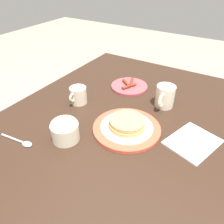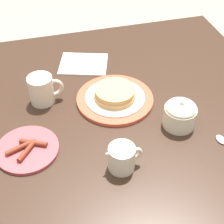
# 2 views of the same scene
# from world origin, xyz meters

# --- Properties ---
(ground_plane) EXTENTS (8.00, 8.00, 0.00)m
(ground_plane) POSITION_xyz_m (0.00, 0.00, 0.00)
(ground_plane) COLOR gray
(dining_table) EXTENTS (1.18, 0.97, 0.75)m
(dining_table) POSITION_xyz_m (0.00, 0.00, 0.63)
(dining_table) COLOR #332116
(dining_table) RESTS_ON ground_plane
(pancake_plate) EXTENTS (0.25, 0.25, 0.05)m
(pancake_plate) POSITION_xyz_m (0.05, 0.02, 0.77)
(pancake_plate) COLOR #DB5138
(pancake_plate) RESTS_ON dining_table
(side_plate_bacon) EXTENTS (0.18, 0.18, 0.02)m
(side_plate_bacon) POSITION_xyz_m (-0.25, -0.13, 0.76)
(side_plate_bacon) COLOR #B2474C
(side_plate_bacon) RESTS_ON dining_table
(coffee_mug) EXTENTS (0.11, 0.08, 0.09)m
(coffee_mug) POSITION_xyz_m (-0.18, 0.07, 0.80)
(coffee_mug) COLOR beige
(coffee_mug) RESTS_ON dining_table
(creamer_pitcher) EXTENTS (0.11, 0.07, 0.08)m
(creamer_pitcher) POSITION_xyz_m (-0.01, -0.25, 0.79)
(creamer_pitcher) COLOR beige
(creamer_pitcher) RESTS_ON dining_table
(sugar_bowl) EXTENTS (0.10, 0.10, 0.10)m
(sugar_bowl) POSITION_xyz_m (0.20, -0.14, 0.79)
(sugar_bowl) COLOR beige
(sugar_bowl) RESTS_ON dining_table
(napkin) EXTENTS (0.21, 0.18, 0.01)m
(napkin) POSITION_xyz_m (-0.01, 0.24, 0.75)
(napkin) COLOR white
(napkin) RESTS_ON dining_table
(spoon) EXTENTS (0.03, 0.14, 0.01)m
(spoon) POSITION_xyz_m (0.30, -0.26, 0.75)
(spoon) COLOR silver
(spoon) RESTS_ON dining_table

